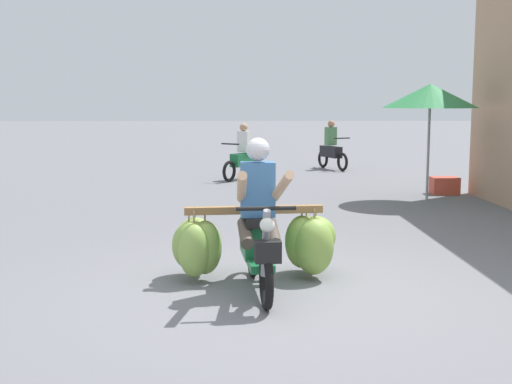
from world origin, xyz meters
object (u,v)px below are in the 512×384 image
object	(u,v)px
motorbike_main_loaded	(259,239)
produce_crate	(445,186)
motorbike_distant_ahead_right	(243,157)
motorbike_distant_ahead_left	(331,149)
market_umbrella_near_shop	(430,96)

from	to	relation	value
motorbike_main_loaded	produce_crate	distance (m)	7.95
motorbike_main_loaded	motorbike_distant_ahead_right	distance (m)	9.55
motorbike_distant_ahead_left	motorbike_distant_ahead_right	distance (m)	3.60
market_umbrella_near_shop	produce_crate	world-z (taller)	market_umbrella_near_shop
motorbike_distant_ahead_left	produce_crate	world-z (taller)	motorbike_distant_ahead_left
motorbike_main_loaded	motorbike_distant_ahead_right	bearing A→B (deg)	90.48
motorbike_distant_ahead_left	produce_crate	distance (m)	5.57
motorbike_distant_ahead_right	produce_crate	distance (m)	5.07
motorbike_distant_ahead_right	market_umbrella_near_shop	world-z (taller)	market_umbrella_near_shop
motorbike_main_loaded	motorbike_distant_ahead_left	bearing A→B (deg)	78.38
motorbike_distant_ahead_right	produce_crate	world-z (taller)	motorbike_distant_ahead_right
motorbike_main_loaded	produce_crate	world-z (taller)	motorbike_main_loaded
motorbike_distant_ahead_left	produce_crate	size ratio (longest dim) A/B	2.73
market_umbrella_near_shop	produce_crate	xyz separation A→B (m)	(0.67, 1.02, -1.86)
motorbike_distant_ahead_right	produce_crate	xyz separation A→B (m)	(4.22, -2.78, -0.39)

